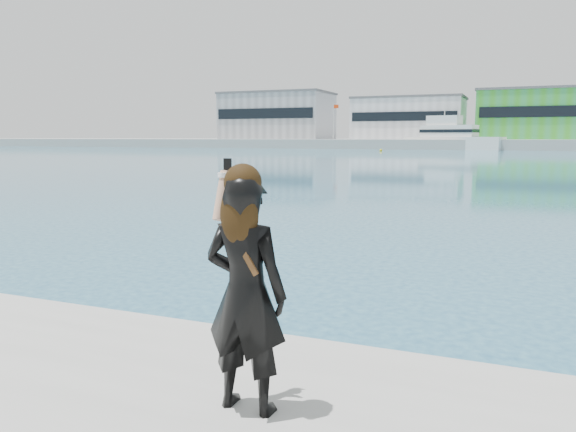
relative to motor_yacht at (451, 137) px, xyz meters
name	(u,v)px	position (x,y,z in m)	size (l,w,h in m)	color
far_quay	(511,144)	(10.86, 16.55, -1.48)	(320.00, 40.00, 2.00)	#9E9E99
warehouse_grey_left	(277,116)	(-44.14, 14.53, 5.28)	(26.52, 16.36, 11.50)	gray
warehouse_white	(409,118)	(-11.14, 14.53, 4.28)	(24.48, 15.35, 9.50)	silver
warehouse_green	(553,114)	(18.86, 14.53, 4.78)	(30.60, 16.36, 10.50)	green
flagpole_left	(334,119)	(-27.05, 7.55, 4.06)	(1.28, 0.16, 8.00)	silver
motor_yacht	(451,137)	(0.00, 0.00, 0.00)	(19.62, 9.60, 8.83)	silver
buoy_far	(381,151)	(-10.06, -17.89, -2.48)	(0.50, 0.50, 0.50)	yellow
woman	(245,287)	(11.26, -113.81, -0.87)	(0.56, 0.38, 1.60)	black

